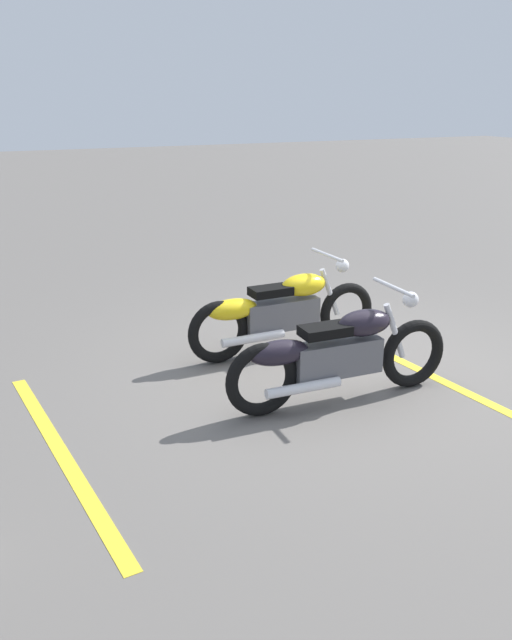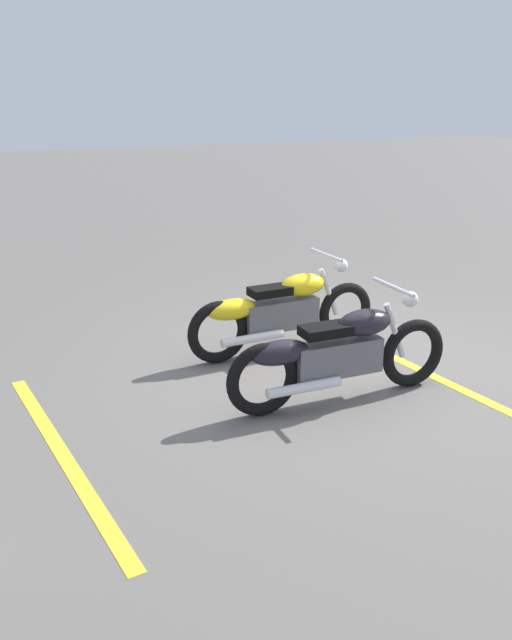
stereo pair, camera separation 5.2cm
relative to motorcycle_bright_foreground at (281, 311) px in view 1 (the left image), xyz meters
name	(u,v)px [view 1 (the left image)]	position (x,y,z in m)	size (l,w,h in m)	color
ground_plane	(347,366)	(-0.45, 0.65, -0.46)	(60.00, 60.00, 0.00)	#66605B
motorcycle_bright_foreground	(281,311)	(0.00, 0.00, 0.00)	(2.23, 0.62, 1.04)	black
motorcycle_dark_foreground	(336,354)	(0.11, 1.31, 0.00)	(2.23, 0.62, 1.04)	black
parking_stripe_near	(420,370)	(-1.05, 1.07, -0.46)	(3.20, 0.12, 0.01)	yellow
parking_stripe_mid	(61,453)	(2.54, 1.22, -0.46)	(3.20, 0.12, 0.01)	yellow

